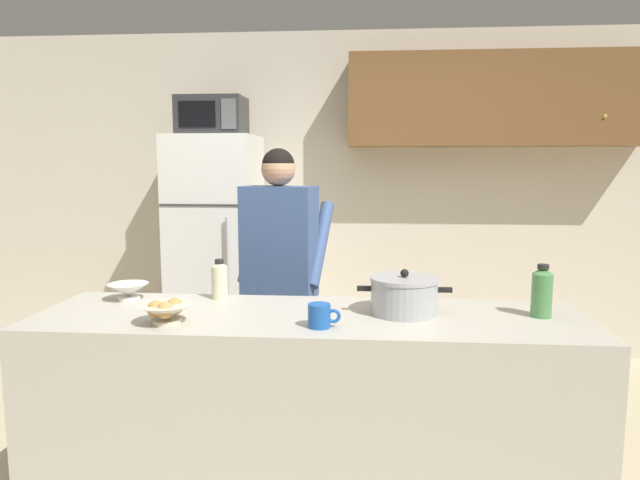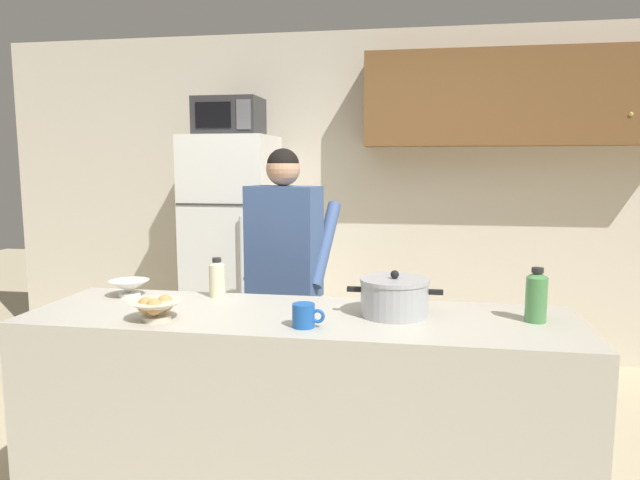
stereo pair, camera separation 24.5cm
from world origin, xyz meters
name	(u,v)px [view 2 (the right image)]	position (x,y,z in m)	size (l,w,h in m)	color
back_wall_unit	(387,177)	(0.26, 2.25, 1.46)	(6.00, 0.48, 2.60)	beige
kitchen_island	(299,415)	(0.00, 0.00, 0.46)	(2.37, 0.68, 0.92)	#BCB7A8
refrigerator	(233,252)	(-0.91, 1.85, 0.89)	(0.64, 0.68, 1.77)	white
microwave	(229,117)	(-0.91, 1.83, 1.91)	(0.48, 0.37, 0.28)	#2D2D30
person_near_pot	(285,256)	(-0.26, 0.84, 1.03)	(0.57, 0.50, 1.65)	#726656
cooking_pot	(394,297)	(0.41, 0.05, 1.00)	(0.41, 0.29, 0.20)	#ADAFB5
coffee_mug	(304,315)	(0.06, -0.19, 0.97)	(0.13, 0.09, 0.10)	#1E59B2
bread_bowl	(156,308)	(-0.56, -0.19, 0.97)	(0.22, 0.22, 0.10)	beige
empty_bowl	(129,287)	(-0.88, 0.19, 0.97)	(0.19, 0.19, 0.08)	white
bottle_near_edge	(217,278)	(-0.46, 0.26, 1.01)	(0.08, 0.08, 0.19)	beige
bottle_mid_counter	(536,296)	(0.98, 0.04, 1.03)	(0.09, 0.09, 0.23)	#4C8C4C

